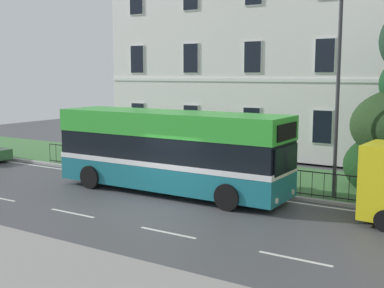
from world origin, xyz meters
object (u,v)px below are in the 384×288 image
(georgian_townhouse, at_px, (290,37))
(litter_bin, at_px, (255,172))
(street_lamp_post, at_px, (338,81))
(single_decker_bus, at_px, (170,151))

(georgian_townhouse, bearing_deg, litter_bin, -74.74)
(street_lamp_post, bearing_deg, single_decker_bus, -157.82)
(litter_bin, bearing_deg, georgian_townhouse, 105.26)
(georgian_townhouse, relative_size, single_decker_bus, 2.05)
(single_decker_bus, xyz_separation_m, litter_bin, (2.59, 2.47, -1.00))
(street_lamp_post, bearing_deg, litter_bin, 178.87)
(georgian_townhouse, xyz_separation_m, street_lamp_post, (6.45, -11.60, -2.58))
(georgian_townhouse, height_order, street_lamp_post, georgian_townhouse)
(single_decker_bus, bearing_deg, street_lamp_post, 21.93)
(georgian_townhouse, height_order, single_decker_bus, georgian_townhouse)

